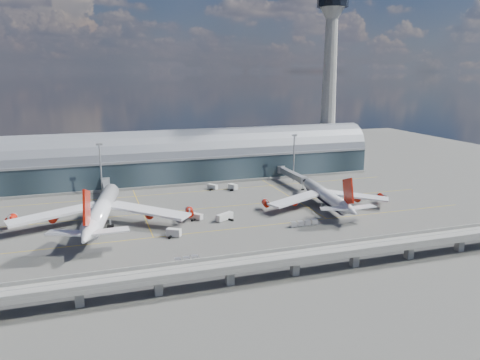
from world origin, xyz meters
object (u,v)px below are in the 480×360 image
object	(u,v)px
service_truck_5	(213,187)
airliner_right	(327,197)
cargo_train_2	(304,223)
airliner_left	(101,210)
floodlight_mast_left	(101,169)
service_truck_4	(233,187)
floodlight_mast_right	(294,157)
service_truck_3	(359,197)
control_tower	(329,83)
cargo_train_0	(186,260)
service_truck_1	(174,233)
service_truck_0	(196,216)
service_truck_2	(225,217)
cargo_train_1	(436,233)

from	to	relation	value
service_truck_5	airliner_right	bearing A→B (deg)	-85.33
cargo_train_2	airliner_left	bearing A→B (deg)	74.03
floodlight_mast_left	service_truck_4	bearing A→B (deg)	-6.94
floodlight_mast_right	service_truck_3	distance (m)	47.43
control_tower	cargo_train_0	distance (m)	172.17
floodlight_mast_left	service_truck_3	distance (m)	122.16
service_truck_1	service_truck_0	bearing A→B (deg)	-2.41
control_tower	cargo_train_0	size ratio (longest dim) A/B	12.64
service_truck_1	cargo_train_0	bearing A→B (deg)	-148.97
floodlight_mast_left	airliner_left	world-z (taller)	floodlight_mast_left
service_truck_1	service_truck_3	bearing A→B (deg)	-43.58
service_truck_5	service_truck_2	bearing A→B (deg)	-134.92
floodlight_mast_right	service_truck_5	size ratio (longest dim) A/B	4.56
service_truck_4	service_truck_0	bearing A→B (deg)	-146.41
airliner_left	cargo_train_1	size ratio (longest dim) A/B	5.20
service_truck_0	cargo_train_1	distance (m)	91.43
service_truck_3	cargo_train_1	bearing A→B (deg)	-89.13
control_tower	floodlight_mast_right	distance (m)	58.76
floodlight_mast_left	service_truck_0	bearing A→B (deg)	-55.15
service_truck_5	service_truck_0	bearing A→B (deg)	-148.22
floodlight_mast_right	service_truck_0	xyz separation A→B (m)	(-65.75, -49.19, -12.30)
service_truck_3	service_truck_0	bearing A→B (deg)	-174.98
service_truck_0	service_truck_1	size ratio (longest dim) A/B	1.08
service_truck_5	cargo_train_1	distance (m)	109.54
airliner_right	service_truck_0	xyz separation A→B (m)	(-58.54, 1.05, -3.59)
airliner_left	cargo_train_0	bearing A→B (deg)	-51.77
airliner_left	service_truck_2	world-z (taller)	airliner_left
floodlight_mast_left	service_truck_2	bearing A→B (deg)	-50.19
airliner_right	service_truck_2	size ratio (longest dim) A/B	7.43
airliner_left	service_truck_2	size ratio (longest dim) A/B	9.21
service_truck_4	airliner_left	bearing A→B (deg)	-170.81
control_tower	cargo_train_1	xyz separation A→B (m)	(-21.85, -123.38, -50.65)
service_truck_5	airliner_left	bearing A→B (deg)	-177.56
control_tower	service_truck_0	distance (m)	136.53
cargo_train_0	control_tower	bearing A→B (deg)	-40.12
service_truck_3	service_truck_1	bearing A→B (deg)	-164.85
cargo_train_0	floodlight_mast_left	bearing A→B (deg)	16.77
service_truck_2	cargo_train_1	bearing A→B (deg)	-150.79
floodlight_mast_left	service_truck_5	bearing A→B (deg)	-3.71
service_truck_5	cargo_train_0	distance (m)	93.37
airliner_right	cargo_train_0	bearing A→B (deg)	-142.87
service_truck_5	floodlight_mast_right	bearing A→B (deg)	-31.06
floodlight_mast_left	service_truck_3	xyz separation A→B (m)	(113.37, -43.80, -12.34)
airliner_right	service_truck_4	xyz separation A→B (m)	(-29.73, 42.57, -3.40)
floodlight_mast_right	service_truck_1	world-z (taller)	floodlight_mast_right
control_tower	airliner_left	xyz separation A→B (m)	(-137.04, -74.55, -45.16)
service_truck_3	airliner_right	bearing A→B (deg)	-161.48
airliner_left	service_truck_1	size ratio (longest dim) A/B	13.05
control_tower	airliner_left	bearing A→B (deg)	-151.45
floodlight_mast_right	service_truck_2	xyz separation A→B (m)	(-54.99, -54.01, -12.13)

